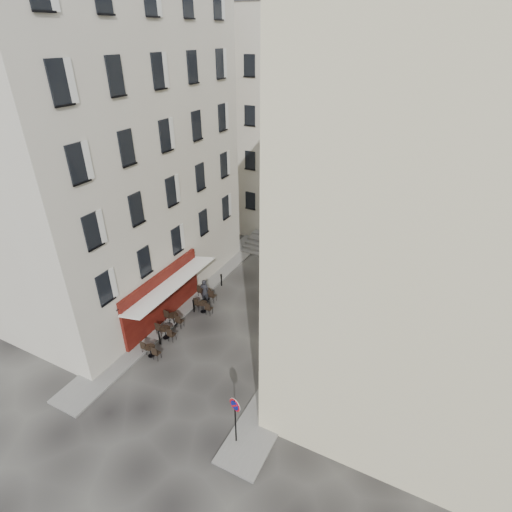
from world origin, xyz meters
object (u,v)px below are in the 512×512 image
Objects in this scene: bistro_table_b at (166,332)px; pedestrian at (205,291)px; bistro_table_a at (151,350)px; no_parking_sign at (235,413)px.

bistro_table_b is 4.22m from pedestrian.
bistro_table_b is at bearing 97.83° from bistro_table_a.
bistro_table_a is (-6.97, 2.62, -1.49)m from no_parking_sign.
bistro_table_a is at bearing 178.82° from no_parking_sign.
no_parking_sign reaches higher than bistro_table_a.
no_parking_sign is 7.60m from bistro_table_a.
bistro_table_b reaches higher than bistro_table_a.
bistro_table_b is 0.77× the size of pedestrian.
bistro_table_b is at bearing 77.64° from pedestrian.
bistro_table_b is (-0.22, 1.63, 0.03)m from bistro_table_a.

